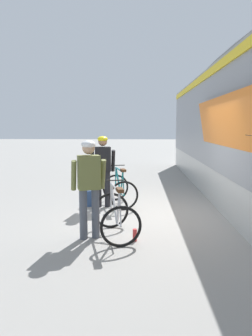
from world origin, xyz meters
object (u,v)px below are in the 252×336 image
bicycle_near_silver (116,215)px  backpack_on_platform (91,198)px  cyclist_far_in_dark (103,165)px  bicycle_far_teal (120,190)px  cyclist_near_in_olive (89,181)px  water_bottle_near_the_bikes (135,235)px

bicycle_near_silver → backpack_on_platform: size_ratio=3.03×
bicycle_near_silver → backpack_on_platform: 2.35m
cyclist_far_in_dark → bicycle_far_teal: cyclist_far_in_dark is taller
cyclist_far_in_dark → backpack_on_platform: cyclist_far_in_dark is taller
cyclist_near_in_olive → backpack_on_platform: (-0.32, 2.29, -0.85)m
bicycle_near_silver → backpack_on_platform: bearing=109.5°
cyclist_far_in_dark → backpack_on_platform: size_ratio=4.40×
bicycle_near_silver → bicycle_far_teal: same height
bicycle_near_silver → backpack_on_platform: bicycle_near_silver is taller
cyclist_near_in_olive → bicycle_near_silver: (0.46, 0.08, -0.65)m
water_bottle_near_the_bikes → bicycle_near_silver: bearing=151.7°
bicycle_near_silver → bicycle_far_teal: 2.34m
cyclist_near_in_olive → cyclist_far_in_dark: 2.23m
cyclist_near_in_olive → bicycle_far_teal: bearing=80.7°
bicycle_near_silver → bicycle_far_teal: bearing=91.7°
backpack_on_platform → water_bottle_near_the_bikes: size_ratio=1.87×
cyclist_far_in_dark → water_bottle_near_the_bikes: cyclist_far_in_dark is taller
cyclist_far_in_dark → bicycle_near_silver: (0.47, -2.15, -0.65)m
cyclist_far_in_dark → bicycle_near_silver: size_ratio=1.45×
cyclist_near_in_olive → bicycle_near_silver: cyclist_near_in_olive is taller
bicycle_far_teal → backpack_on_platform: size_ratio=3.05×
water_bottle_near_the_bikes → bicycle_far_teal: bearing=99.5°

